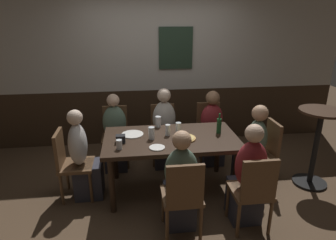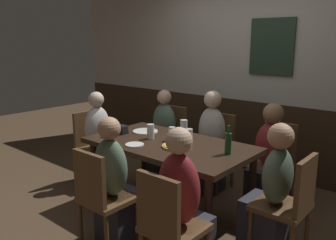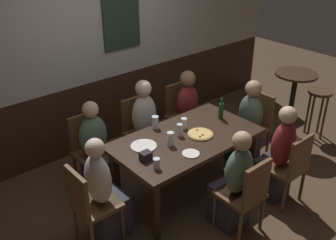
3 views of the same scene
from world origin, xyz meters
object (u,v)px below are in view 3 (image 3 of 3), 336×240
tumbler_short (156,164)px  pint_glass_amber (180,131)px  plate_white_large (144,146)px  highball_clear (155,123)px  pizza (200,134)px  chair_right_near (290,165)px  person_right_far (189,117)px  beer_bottle_green (221,110)px  person_head_west (104,197)px  person_mid_far (147,132)px  side_bar_table (292,103)px  person_head_east (247,128)px  plate_white_small (191,154)px  chair_head_east (255,122)px  pint_glass_stout (184,124)px  tumbler_water (170,139)px  person_mid_near (234,187)px  dining_table (186,143)px  chair_right_far (181,111)px  chair_mid_far (139,128)px  chair_mid_near (246,193)px  person_right_near (277,160)px  bar_stool (319,101)px  condiment_caddy (146,156)px  chair_head_west (89,202)px  person_left_far (97,155)px  chair_left_far (89,147)px

tumbler_short → pint_glass_amber: bearing=29.0°
plate_white_large → highball_clear: bearing=34.5°
pizza → chair_right_near: bearing=-54.5°
person_right_far → beer_bottle_green: person_right_far is taller
person_head_west → person_mid_far: bearing=33.5°
highball_clear → side_bar_table: bearing=-13.6°
person_head_east → highball_clear: size_ratio=7.65×
highball_clear → plate_white_small: bearing=-96.6°
person_right_far → person_head_west: (-1.81, -0.71, 0.00)m
highball_clear → pint_glass_amber: 0.33m
chair_head_east → pint_glass_stout: chair_head_east is taller
highball_clear → tumbler_water: tumbler_water is taller
person_mid_near → person_head_east: person_mid_near is taller
dining_table → person_mid_far: (-0.00, 0.71, -0.16)m
plate_white_small → tumbler_short: bearing=175.6°
chair_right_far → chair_mid_far: same height
chair_mid_near → person_mid_far: size_ratio=0.75×
tumbler_water → person_head_west: bearing=179.0°
tumbler_water → side_bar_table: size_ratio=0.15×
person_mid_near → chair_head_east: bearing=29.8°
chair_right_far → chair_head_east: (0.51, -0.88, 0.00)m
person_right_near → bar_stool: size_ratio=1.61×
pint_glass_stout → condiment_caddy: pint_glass_stout is taller
chair_mid_near → highball_clear: 1.31m
chair_head_west → beer_bottle_green: (1.87, 0.07, 0.35)m
tumbler_short → tumbler_water: size_ratio=0.72×
highball_clear → tumbler_water: bearing=-106.4°
pint_glass_stout → plate_white_small: size_ratio=0.70×
chair_right_near → tumbler_water: 1.33m
dining_table → pint_glass_stout: pint_glass_stout is taller
chair_right_far → bar_stool: chair_right_far is taller
chair_head_west → plate_white_large: (0.77, 0.15, 0.25)m
chair_right_far → person_right_near: bearing=-90.0°
chair_head_west → side_bar_table: 3.14m
chair_head_west → pizza: bearing=-2.8°
condiment_caddy → chair_right_far: bearing=35.2°
person_mid_near → person_left_far: size_ratio=1.01×
chair_head_west → pint_glass_stout: 1.40m
plate_white_large → bar_stool: bearing=-8.0°
chair_right_near → tumbler_water: (-0.97, 0.86, 0.31)m
chair_mid_far → beer_bottle_green: (0.63, -0.81, 0.35)m
pint_glass_stout → chair_mid_near: bearing=-96.5°
plate_white_large → side_bar_table: size_ratio=0.26×
person_mid_near → person_head_east: 1.29m
side_bar_table → person_head_west: bearing=178.1°
chair_left_far → beer_bottle_green: size_ratio=3.35×
tumbler_short → chair_right_near: bearing=-24.7°
chair_head_west → person_head_east: size_ratio=0.79×
beer_bottle_green → person_right_near: bearing=-82.6°
chair_head_east → person_head_east: 0.17m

